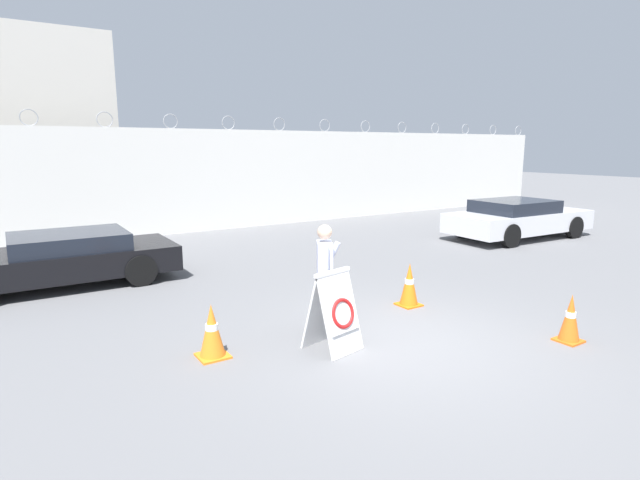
{
  "coord_description": "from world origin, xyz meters",
  "views": [
    {
      "loc": [
        -4.83,
        -5.07,
        2.83
      ],
      "look_at": [
        -0.18,
        2.12,
        1.22
      ],
      "focal_mm": 28.0,
      "sensor_mm": 36.0,
      "label": 1
    }
  ],
  "objects_px": {
    "traffic_cone_far": "(570,318)",
    "traffic_cone_near": "(212,331)",
    "parked_car_front_coupe": "(61,259)",
    "traffic_cone_mid": "(409,285)",
    "barricade_sign": "(334,311)",
    "parked_car_far_side": "(518,218)",
    "security_guard": "(325,275)"
  },
  "relations": [
    {
      "from": "traffic_cone_mid",
      "to": "parked_car_far_side",
      "type": "height_order",
      "value": "parked_car_far_side"
    },
    {
      "from": "traffic_cone_mid",
      "to": "traffic_cone_near",
      "type": "bearing_deg",
      "value": -176.71
    },
    {
      "from": "traffic_cone_far",
      "to": "parked_car_front_coupe",
      "type": "bearing_deg",
      "value": 128.56
    },
    {
      "from": "traffic_cone_far",
      "to": "parked_car_far_side",
      "type": "xyz_separation_m",
      "value": [
        6.68,
        5.73,
        0.27
      ]
    },
    {
      "from": "security_guard",
      "to": "parked_car_front_coupe",
      "type": "xyz_separation_m",
      "value": [
        -3.05,
        5.22,
        -0.37
      ]
    },
    {
      "from": "traffic_cone_mid",
      "to": "parked_car_far_side",
      "type": "relative_size",
      "value": 0.16
    },
    {
      "from": "barricade_sign",
      "to": "parked_car_far_side",
      "type": "height_order",
      "value": "parked_car_far_side"
    },
    {
      "from": "barricade_sign",
      "to": "security_guard",
      "type": "distance_m",
      "value": 0.7
    },
    {
      "from": "traffic_cone_mid",
      "to": "barricade_sign",
      "type": "bearing_deg",
      "value": -158.23
    },
    {
      "from": "security_guard",
      "to": "parked_car_front_coupe",
      "type": "bearing_deg",
      "value": 59.78
    },
    {
      "from": "security_guard",
      "to": "parked_car_far_side",
      "type": "distance_m",
      "value": 10.18
    },
    {
      "from": "security_guard",
      "to": "parked_car_front_coupe",
      "type": "distance_m",
      "value": 6.05
    },
    {
      "from": "traffic_cone_near",
      "to": "traffic_cone_far",
      "type": "height_order",
      "value": "traffic_cone_near"
    },
    {
      "from": "traffic_cone_far",
      "to": "security_guard",
      "type": "bearing_deg",
      "value": 142.49
    },
    {
      "from": "traffic_cone_far",
      "to": "parked_car_far_side",
      "type": "distance_m",
      "value": 8.8
    },
    {
      "from": "security_guard",
      "to": "parked_car_far_side",
      "type": "relative_size",
      "value": 0.35
    },
    {
      "from": "traffic_cone_mid",
      "to": "parked_car_far_side",
      "type": "distance_m",
      "value": 8.15
    },
    {
      "from": "traffic_cone_mid",
      "to": "parked_car_front_coupe",
      "type": "xyz_separation_m",
      "value": [
        -5.09,
        4.87,
        0.18
      ]
    },
    {
      "from": "security_guard",
      "to": "traffic_cone_mid",
      "type": "relative_size",
      "value": 2.17
    },
    {
      "from": "traffic_cone_mid",
      "to": "parked_car_far_side",
      "type": "bearing_deg",
      "value": 23.04
    },
    {
      "from": "security_guard",
      "to": "parked_car_front_coupe",
      "type": "relative_size",
      "value": 0.37
    },
    {
      "from": "parked_car_front_coupe",
      "to": "parked_car_far_side",
      "type": "relative_size",
      "value": 0.94
    },
    {
      "from": "security_guard",
      "to": "traffic_cone_far",
      "type": "distance_m",
      "value": 3.65
    },
    {
      "from": "traffic_cone_far",
      "to": "parked_car_front_coupe",
      "type": "height_order",
      "value": "parked_car_front_coupe"
    },
    {
      "from": "parked_car_far_side",
      "to": "traffic_cone_far",
      "type": "bearing_deg",
      "value": -136.73
    },
    {
      "from": "barricade_sign",
      "to": "traffic_cone_mid",
      "type": "relative_size",
      "value": 1.47
    },
    {
      "from": "barricade_sign",
      "to": "traffic_cone_near",
      "type": "bearing_deg",
      "value": 144.15
    },
    {
      "from": "traffic_cone_far",
      "to": "barricade_sign",
      "type": "bearing_deg",
      "value": 151.82
    },
    {
      "from": "barricade_sign",
      "to": "parked_car_far_side",
      "type": "distance_m",
      "value": 10.57
    },
    {
      "from": "traffic_cone_far",
      "to": "traffic_cone_near",
      "type": "bearing_deg",
      "value": 153.28
    },
    {
      "from": "barricade_sign",
      "to": "traffic_cone_far",
      "type": "xyz_separation_m",
      "value": [
        3.06,
        -1.64,
        -0.21
      ]
    },
    {
      "from": "parked_car_front_coupe",
      "to": "parked_car_far_side",
      "type": "height_order",
      "value": "parked_car_far_side"
    }
  ]
}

